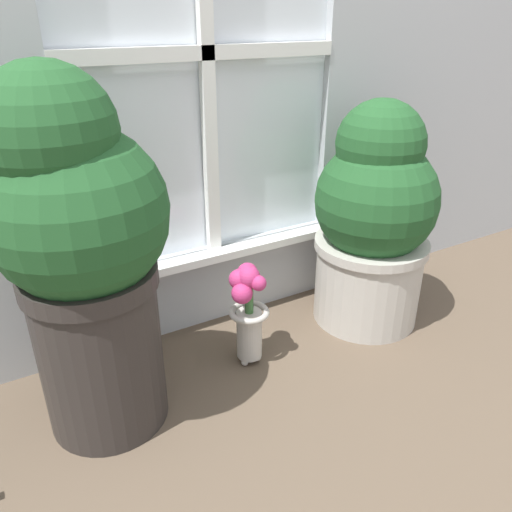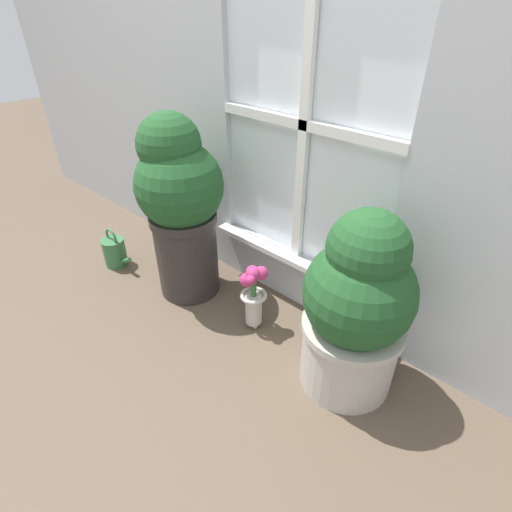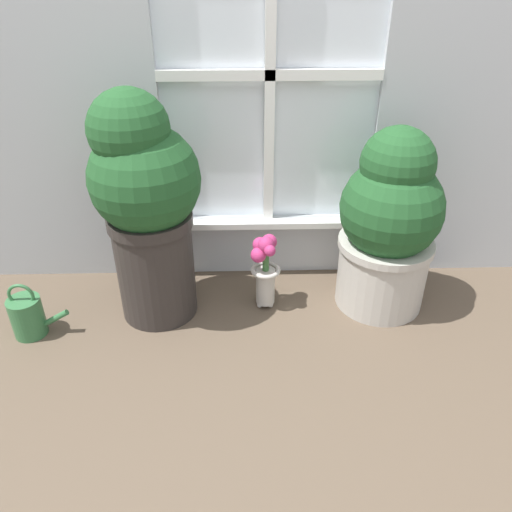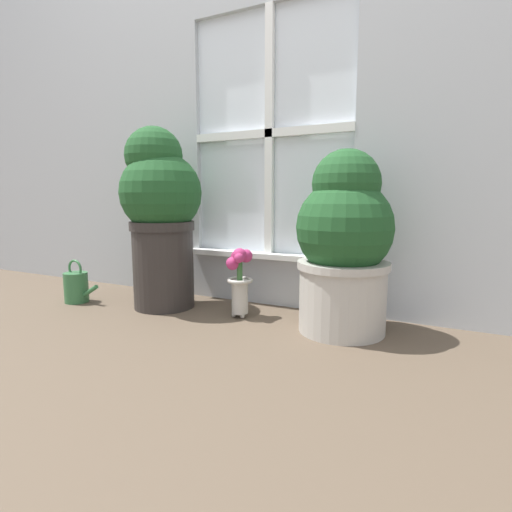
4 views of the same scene
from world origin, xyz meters
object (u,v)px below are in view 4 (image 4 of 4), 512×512
Objects in this scene: potted_plant_left at (161,210)px; flower_vase at (239,277)px; potted_plant_right at (344,243)px; watering_can at (76,287)px.

flower_vase is (0.39, 0.02, -0.27)m from potted_plant_left.
flower_vase is at bearing 2.48° from potted_plant_left.
potted_plant_right is 1.28m from watering_can.
potted_plant_left is 0.48m from flower_vase.
potted_plant_right is 2.30× the size of flower_vase.
potted_plant_left reaches higher than watering_can.
watering_can is (-0.42, -0.12, -0.37)m from potted_plant_left.
potted_plant_left is 2.76× the size of flower_vase.
watering_can is at bearing -163.73° from potted_plant_left.
potted_plant_left reaches higher than potted_plant_right.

